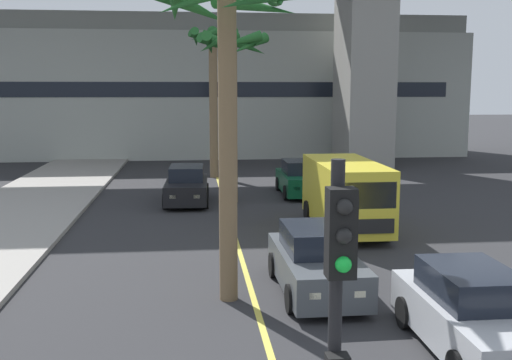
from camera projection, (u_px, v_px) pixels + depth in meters
name	position (u px, v px, depth m)	size (l,w,h in m)	color
lane_stripe_center	(228.00, 215.00, 23.29)	(0.14, 56.00, 0.01)	#DBCC4C
pier_building_backdrop	(209.00, 88.00, 44.39)	(36.23, 8.04, 9.81)	#ADB2A8
car_queue_front	(472.00, 315.00, 11.03)	(1.85, 4.11, 1.56)	#B7BABF
car_queue_second	(300.00, 179.00, 27.61)	(1.87, 4.12, 1.56)	#0C4728
car_queue_third	(316.00, 262.00, 14.35)	(1.88, 4.12, 1.56)	#4C5156
car_queue_fourth	(187.00, 186.00, 25.61)	(1.94, 4.15, 1.56)	black
delivery_van	(345.00, 193.00, 20.51)	(2.18, 5.26, 2.36)	yellow
traffic_light_median_near	(337.00, 331.00, 5.23)	(0.24, 0.37, 4.20)	black
traffic_light_median_far	(232.00, 148.00, 21.28)	(0.24, 0.37, 4.20)	black
palm_tree_near_median	(213.00, 65.00, 32.27)	(2.72, 2.86, 8.06)	brown
palm_tree_mid_median	(228.00, 47.00, 13.08)	(3.39, 3.46, 7.19)	brown
palm_tree_far_median	(233.00, 59.00, 25.01)	(3.09, 3.09, 7.19)	brown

